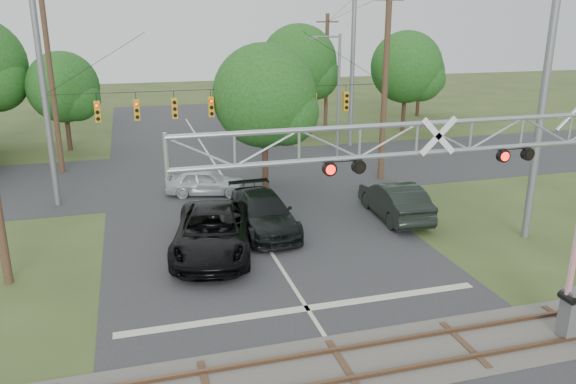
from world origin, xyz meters
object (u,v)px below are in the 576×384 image
object	(u,v)px
traffic_signal_span	(244,95)
pickup_black	(213,232)
sedan_silver	(206,181)
streetlight	(336,91)
crossing_gantry	(495,193)
car_dark	(263,213)

from	to	relation	value
traffic_signal_span	pickup_black	distance (m)	10.39
traffic_signal_span	sedan_silver	xyz separation A→B (m)	(-2.37, -0.29, -4.80)
traffic_signal_span	streetlight	xyz separation A→B (m)	(7.72, 5.73, -0.73)
pickup_black	traffic_signal_span	bearing A→B (deg)	81.55
crossing_gantry	streetlight	xyz separation A→B (m)	(4.38, 24.10, -0.21)
car_dark	streetlight	distance (m)	15.44
crossing_gantry	traffic_signal_span	xyz separation A→B (m)	(-3.34, 18.37, 0.51)
pickup_black	sedan_silver	world-z (taller)	pickup_black
crossing_gantry	sedan_silver	bearing A→B (deg)	107.55
crossing_gantry	traffic_signal_span	size ratio (longest dim) A/B	0.69
traffic_signal_span	sedan_silver	bearing A→B (deg)	-173.06
traffic_signal_span	sedan_silver	size ratio (longest dim) A/B	4.27
sedan_silver	streetlight	distance (m)	12.44
traffic_signal_span	crossing_gantry	bearing A→B (deg)	-79.68
car_dark	sedan_silver	xyz separation A→B (m)	(-1.84, 6.40, -0.11)
sedan_silver	streetlight	size ratio (longest dim) A/B	0.52
pickup_black	sedan_silver	distance (m)	8.49
crossing_gantry	sedan_silver	distance (m)	19.44
traffic_signal_span	car_dark	distance (m)	8.19
traffic_signal_span	car_dark	world-z (taller)	traffic_signal_span
crossing_gantry	pickup_black	bearing A→B (deg)	124.37
crossing_gantry	sedan_silver	world-z (taller)	crossing_gantry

